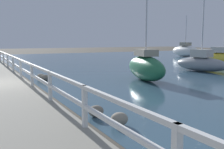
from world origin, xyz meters
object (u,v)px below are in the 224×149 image
Objects in this scene: sailboat_green at (146,67)px; sailboat_gray at (201,63)px; sailboat_yellow at (223,58)px; sailboat_white at (185,51)px.

sailboat_gray is at bearing 26.96° from sailboat_green.
sailboat_gray reaches higher than sailboat_green.
sailboat_yellow is 0.85× the size of sailboat_green.
sailboat_yellow is 5.18m from sailboat_gray.
sailboat_white is (16.71, 14.76, 0.04)m from sailboat_green.
sailboat_white is at bearing 53.05° from sailboat_green.
sailboat_green is 0.98× the size of sailboat_gray.
sailboat_green is at bearing -135.68° from sailboat_white.
sailboat_white is at bearing 39.65° from sailboat_gray.
sailboat_yellow is at bearing -116.18° from sailboat_white.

